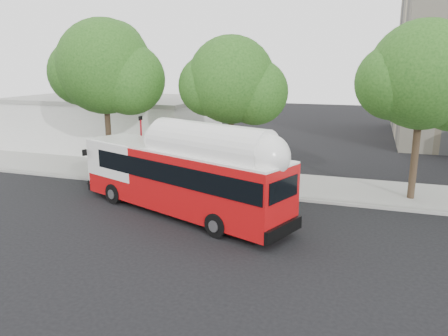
% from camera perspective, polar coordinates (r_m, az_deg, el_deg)
% --- Properties ---
extents(ground, '(120.00, 120.00, 0.00)m').
position_cam_1_polar(ground, '(20.57, -1.58, -6.50)').
color(ground, black).
rests_on(ground, ground).
extents(sidewalk, '(60.00, 5.00, 0.15)m').
position_cam_1_polar(sidewalk, '(26.45, 3.27, -1.75)').
color(sidewalk, gray).
rests_on(sidewalk, ground).
extents(curb_strip, '(60.00, 0.30, 0.15)m').
position_cam_1_polar(curb_strip, '(24.05, 1.62, -3.30)').
color(curb_strip, gray).
rests_on(curb_strip, ground).
extents(red_curb_segment, '(10.00, 0.32, 0.16)m').
position_cam_1_polar(red_curb_segment, '(25.05, -4.96, -2.64)').
color(red_curb_segment, maroon).
rests_on(red_curb_segment, ground).
extents(street_tree_left, '(6.67, 5.80, 9.74)m').
position_cam_1_polar(street_tree_left, '(28.15, -14.46, 12.24)').
color(street_tree_left, '#2D2116').
rests_on(street_tree_left, ground).
extents(street_tree_mid, '(5.75, 5.00, 8.62)m').
position_cam_1_polar(street_tree_mid, '(25.28, 1.86, 10.96)').
color(street_tree_mid, '#2D2116').
rests_on(street_tree_mid, ground).
extents(street_tree_right, '(6.21, 5.40, 9.18)m').
position_cam_1_polar(street_tree_right, '(24.15, 25.57, 10.38)').
color(street_tree_right, '#2D2116').
rests_on(street_tree_right, ground).
extents(low_commercial_bldg, '(16.20, 10.20, 4.25)m').
position_cam_1_polar(low_commercial_bldg, '(38.52, -14.14, 5.86)').
color(low_commercial_bldg, silver).
rests_on(low_commercial_bldg, ground).
extents(transit_bus, '(12.25, 6.48, 3.64)m').
position_cam_1_polar(transit_bus, '(20.68, -5.56, -1.49)').
color(transit_bus, '#B60C0E').
rests_on(transit_bus, ground).
extents(signal_pole, '(0.11, 0.38, 4.04)m').
position_cam_1_polar(signal_pole, '(26.29, -10.68, 2.42)').
color(signal_pole, '#AE121D').
rests_on(signal_pole, ground).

